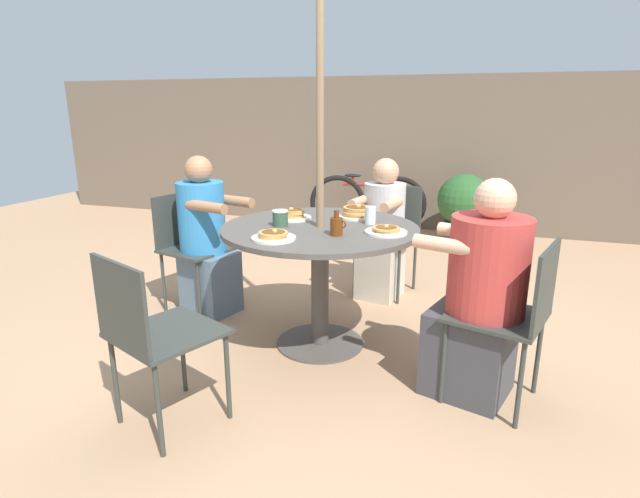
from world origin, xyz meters
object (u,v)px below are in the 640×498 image
Objects in this scene: patio_chair_east at (190,242)px; drinking_glass_a at (370,215)px; pancake_plate_a at (357,213)px; pancake_plate_b at (386,231)px; diner_east at (206,243)px; pancake_plate_c at (292,215)px; diner_north at (382,235)px; patio_table at (320,249)px; coffee_cup at (280,218)px; pancake_plate_d at (273,236)px; diner_west at (479,302)px; bicycle at (368,203)px; patio_chair_south at (151,330)px; syrup_bottle at (337,226)px; potted_shrub at (463,205)px; patio_chair_west at (514,311)px; patio_chair_north at (390,230)px.

patio_chair_east is 7.97× the size of drinking_glass_a.
pancake_plate_a is 0.44m from pancake_plate_b.
pancake_plate_c is (0.71, -0.12, 0.27)m from diner_east.
patio_table is at bearing 90.00° from diner_north.
pancake_plate_d is at bearing -74.50° from coffee_cup.
pancake_plate_c is at bearing 86.71° from diner_west.
diner_north reaches higher than pancake_plate_d.
diner_east is 0.77m from pancake_plate_c.
pancake_plate_d is at bearing -111.33° from patio_table.
pancake_plate_c is 0.17× the size of bicycle.
diner_north is 1.28× the size of patio_chair_south.
syrup_bottle is at bearing -89.49° from pancake_plate_a.
diner_west is (0.74, -1.24, 0.01)m from diner_north.
potted_shrub is (0.57, 3.06, -0.41)m from syrup_bottle.
patio_chair_west is 1.44m from pancake_plate_c.
patio_chair_east is 8.90× the size of coffee_cup.
syrup_bottle reaches higher than coffee_cup.
patio_chair_north is 1.02m from drinking_glass_a.
diner_west reaches higher than bicycle.
pancake_plate_d reaches higher than bicycle.
syrup_bottle reaches higher than bicycle.
pancake_plate_b is 0.64m from pancake_plate_d.
patio_chair_west is (2.04, -0.59, -0.02)m from diner_east.
patio_chair_south reaches higher than patio_table.
diner_west is at bearing 89.34° from patio_chair_east.
diner_west reaches higher than patio_chair_west.
patio_table is at bearing 131.42° from syrup_bottle.
patio_chair_west is at bearing -30.71° from drinking_glass_a.
coffee_cup reaches higher than pancake_plate_a.
diner_west is (-0.16, 0.05, 0.01)m from patio_chair_west.
potted_shrub is at bearing -93.80° from diner_north.
drinking_glass_a is (-0.66, 0.44, 0.31)m from diner_west.
drinking_glass_a is at bearing -87.32° from bicycle.
patio_chair_south reaches higher than potted_shrub.
diner_north is at bearing 86.05° from pancake_plate_a.
patio_chair_east and patio_chair_west have the same top height.
patio_chair_south is at bearing -120.46° from drinking_glass_a.
diner_east is 1.00× the size of diner_west.
diner_west is at bearing -86.15° from potted_shrub.
diner_north reaches higher than pancake_plate_b.
bicycle is (-0.66, 2.90, -0.48)m from drinking_glass_a.
pancake_plate_b is (-0.69, 0.29, 0.28)m from patio_chair_west.
diner_east reaches higher than potted_shrub.
patio_chair_east is (-1.33, -0.82, 0.00)m from patio_chair_north.
pancake_plate_a is 0.19m from drinking_glass_a.
syrup_bottle is at bearing 84.59° from patio_chair_east.
syrup_bottle is at bearing -16.15° from coffee_cup.
patio_table is at bearing -149.56° from drinking_glass_a.
pancake_plate_d is 2.52× the size of coffee_cup.
patio_chair_south reaches higher than pancake_plate_c.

